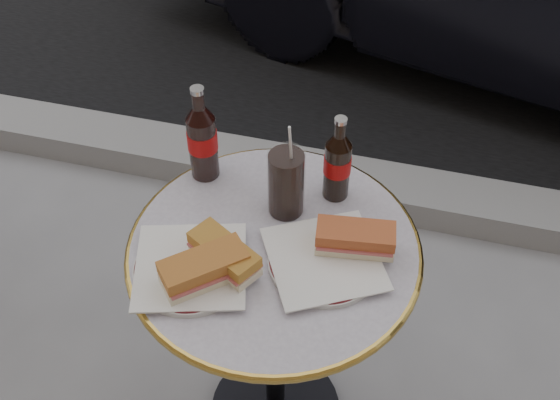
% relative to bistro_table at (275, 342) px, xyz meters
% --- Properties ---
extents(curb, '(40.00, 0.20, 0.12)m').
position_rel_bistro_table_xyz_m(curb, '(0.00, 0.90, -0.32)').
color(curb, gray).
rests_on(curb, ground).
extents(bistro_table, '(0.62, 0.62, 0.73)m').
position_rel_bistro_table_xyz_m(bistro_table, '(0.00, 0.00, 0.00)').
color(bistro_table, '#BAB2C4').
rests_on(bistro_table, ground).
extents(plate_left, '(0.26, 0.26, 0.01)m').
position_rel_bistro_table_xyz_m(plate_left, '(-0.15, -0.11, 0.37)').
color(plate_left, silver).
rests_on(plate_left, bistro_table).
extents(plate_right, '(0.29, 0.29, 0.01)m').
position_rel_bistro_table_xyz_m(plate_right, '(0.11, -0.02, 0.37)').
color(plate_right, silver).
rests_on(plate_right, bistro_table).
extents(sandwich_left_a, '(0.18, 0.17, 0.06)m').
position_rel_bistro_table_xyz_m(sandwich_left_a, '(-0.11, -0.13, 0.41)').
color(sandwich_left_a, '#B2692D').
rests_on(sandwich_left_a, plate_left).
extents(sandwich_left_b, '(0.17, 0.14, 0.05)m').
position_rel_bistro_table_xyz_m(sandwich_left_b, '(-0.08, -0.08, 0.41)').
color(sandwich_left_b, '#B1772D').
rests_on(sandwich_left_b, plate_left).
extents(sandwich_right, '(0.17, 0.09, 0.06)m').
position_rel_bistro_table_xyz_m(sandwich_right, '(0.16, 0.03, 0.41)').
color(sandwich_right, '#B7562E').
rests_on(sandwich_right, plate_right).
extents(cola_bottle_left, '(0.08, 0.08, 0.24)m').
position_rel_bistro_table_xyz_m(cola_bottle_left, '(-0.21, 0.17, 0.49)').
color(cola_bottle_left, black).
rests_on(cola_bottle_left, bistro_table).
extents(cola_bottle_right, '(0.07, 0.07, 0.22)m').
position_rel_bistro_table_xyz_m(cola_bottle_right, '(0.09, 0.18, 0.47)').
color(cola_bottle_right, black).
rests_on(cola_bottle_right, bistro_table).
extents(cola_glass, '(0.08, 0.08, 0.16)m').
position_rel_bistro_table_xyz_m(cola_glass, '(-0.00, 0.11, 0.45)').
color(cola_glass, black).
rests_on(cola_glass, bistro_table).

